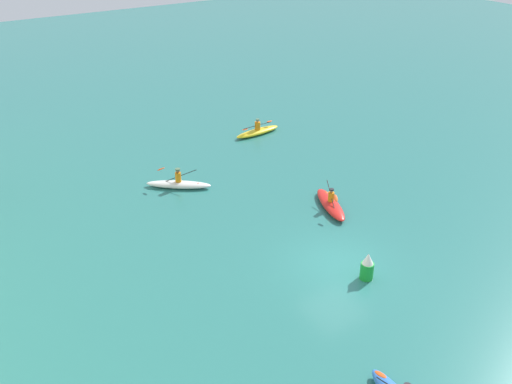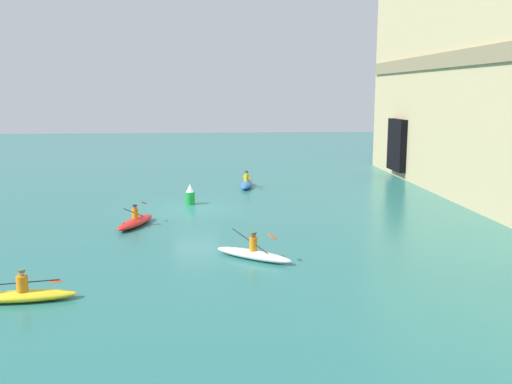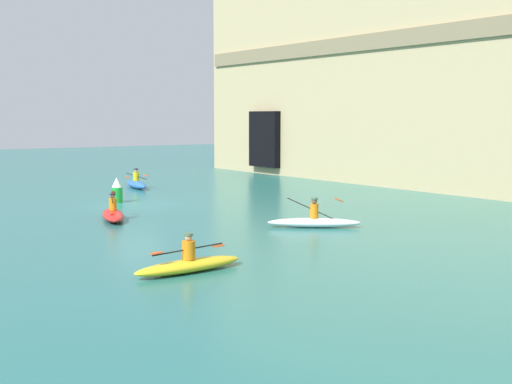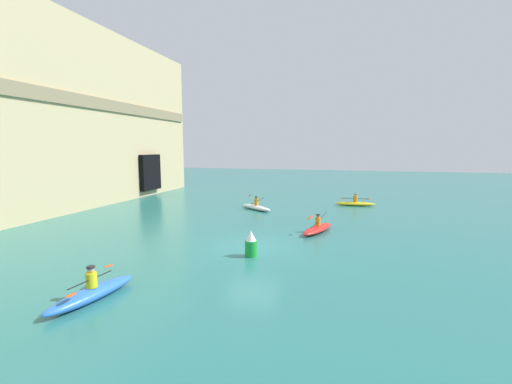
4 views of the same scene
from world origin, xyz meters
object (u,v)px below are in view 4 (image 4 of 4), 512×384
at_px(kayak_blue, 92,292).
at_px(kayak_red, 318,228).
at_px(kayak_white, 256,207).
at_px(marker_buoy, 251,244).
at_px(kayak_yellow, 355,203).

height_order(kayak_blue, kayak_red, kayak_blue).
bearing_deg(kayak_white, marker_buoy, 141.49).
xyz_separation_m(kayak_yellow, kayak_blue, (-20.86, 8.29, 0.04)).
bearing_deg(kayak_yellow, kayak_blue, -116.46).
relative_size(kayak_white, marker_buoy, 2.66).
bearing_deg(kayak_red, kayak_blue, -9.72).
height_order(kayak_yellow, kayak_white, kayak_white).
xyz_separation_m(kayak_blue, kayak_red, (10.87, -6.11, -0.03)).
xyz_separation_m(kayak_yellow, marker_buoy, (-15.25, 4.66, 0.34)).
bearing_deg(kayak_yellow, kayak_white, -156.82).
relative_size(kayak_yellow, kayak_blue, 0.99).
bearing_deg(kayak_blue, marker_buoy, -23.25).
bearing_deg(kayak_white, kayak_yellow, -114.75).
bearing_deg(kayak_yellow, kayak_red, -107.12).
distance_m(kayak_red, marker_buoy, 5.82).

